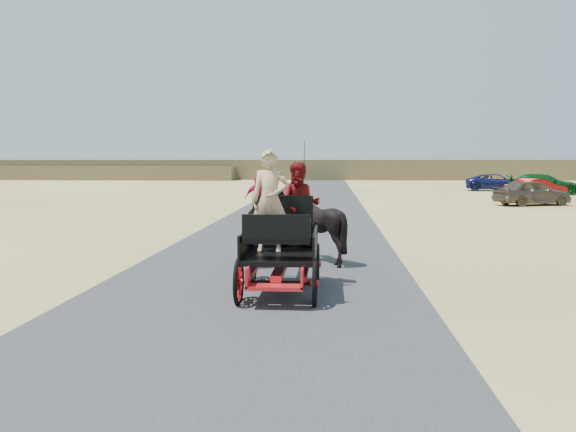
# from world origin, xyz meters

# --- Properties ---
(ground) EXTENTS (140.00, 140.00, 0.00)m
(ground) POSITION_xyz_m (0.00, 0.00, 0.00)
(ground) COLOR tan
(road) EXTENTS (6.00, 140.00, 0.01)m
(road) POSITION_xyz_m (0.00, 0.00, 0.01)
(road) COLOR #38383A
(road) RESTS_ON ground
(ridge_far) EXTENTS (140.00, 6.00, 2.40)m
(ridge_far) POSITION_xyz_m (0.00, 62.00, 1.20)
(ridge_far) COLOR brown
(ridge_far) RESTS_ON ground
(ridge_near) EXTENTS (40.00, 4.00, 1.60)m
(ridge_near) POSITION_xyz_m (-30.00, 58.00, 0.80)
(ridge_near) COLOR brown
(ridge_near) RESTS_ON ground
(carriage) EXTENTS (1.30, 2.40, 0.72)m
(carriage) POSITION_xyz_m (0.49, 2.12, 0.36)
(carriage) COLOR black
(carriage) RESTS_ON ground
(horse_left) EXTENTS (0.91, 2.01, 1.70)m
(horse_left) POSITION_xyz_m (-0.06, 5.12, 0.85)
(horse_left) COLOR black
(horse_left) RESTS_ON ground
(horse_right) EXTENTS (1.37, 1.54, 1.70)m
(horse_right) POSITION_xyz_m (1.04, 5.12, 0.85)
(horse_right) COLOR black
(horse_right) RESTS_ON ground
(driver_man) EXTENTS (0.66, 0.43, 1.80)m
(driver_man) POSITION_xyz_m (0.29, 2.17, 1.62)
(driver_man) COLOR tan
(driver_man) RESTS_ON carriage
(passenger_woman) EXTENTS (0.77, 0.60, 1.58)m
(passenger_woman) POSITION_xyz_m (0.79, 2.72, 1.51)
(passenger_woman) COLOR #660C0F
(passenger_woman) RESTS_ON carriage
(pedestrian) EXTENTS (1.06, 0.56, 1.73)m
(pedestrian) POSITION_xyz_m (-1.50, 14.24, 0.86)
(pedestrian) COLOR #BD1544
(pedestrian) RESTS_ON ground
(car_a) EXTENTS (4.26, 2.73, 1.35)m
(car_a) POSITION_xyz_m (11.78, 22.33, 0.68)
(car_a) COLOR brown
(car_a) RESTS_ON ground
(car_b) EXTENTS (3.97, 2.77, 1.24)m
(car_b) POSITION_xyz_m (13.71, 27.14, 0.62)
(car_b) COLOR maroon
(car_b) RESTS_ON ground
(car_c) EXTENTS (5.14, 3.08, 1.39)m
(car_c) POSITION_xyz_m (16.07, 32.42, 0.70)
(car_c) COLOR #0C4C19
(car_c) RESTS_ON ground
(car_d) EXTENTS (5.00, 3.05, 1.30)m
(car_d) POSITION_xyz_m (14.07, 36.42, 0.65)
(car_d) COLOR navy
(car_d) RESTS_ON ground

